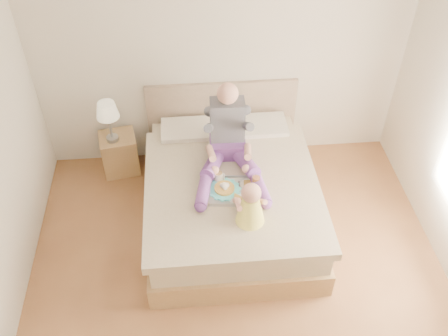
{
  "coord_description": "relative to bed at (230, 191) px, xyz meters",
  "views": [
    {
      "loc": [
        -0.38,
        -2.53,
        4.03
      ],
      "look_at": [
        -0.07,
        0.94,
        0.78
      ],
      "focal_mm": 40.0,
      "sensor_mm": 36.0,
      "label": 1
    }
  ],
  "objects": [
    {
      "name": "room",
      "position": [
        0.08,
        -1.08,
        1.19
      ],
      "size": [
        4.02,
        4.22,
        2.71
      ],
      "color": "brown",
      "rests_on": "ground"
    },
    {
      "name": "bed",
      "position": [
        0.0,
        0.0,
        0.0
      ],
      "size": [
        1.7,
        2.18,
        1.0
      ],
      "color": "olive",
      "rests_on": "ground"
    },
    {
      "name": "nightstand",
      "position": [
        -1.2,
        0.8,
        -0.07
      ],
      "size": [
        0.45,
        0.41,
        0.49
      ],
      "rotation": [
        0.0,
        0.0,
        0.16
      ],
      "color": "olive",
      "rests_on": "ground"
    },
    {
      "name": "lamp",
      "position": [
        -1.24,
        0.75,
        0.55
      ],
      "size": [
        0.24,
        0.24,
        0.5
      ],
      "color": "#ACAFB3",
      "rests_on": "nightstand"
    },
    {
      "name": "adult",
      "position": [
        -0.0,
        0.15,
        0.54
      ],
      "size": [
        0.72,
        1.02,
        0.85
      ],
      "rotation": [
        0.0,
        0.0,
        -0.03
      ],
      "color": "#623482",
      "rests_on": "bed"
    },
    {
      "name": "tray",
      "position": [
        0.02,
        -0.29,
        0.33
      ],
      "size": [
        0.53,
        0.44,
        0.14
      ],
      "rotation": [
        0.0,
        0.0,
        -0.11
      ],
      "color": "#ACAFB3",
      "rests_on": "bed"
    },
    {
      "name": "baby",
      "position": [
        0.11,
        -0.65,
        0.47
      ],
      "size": [
        0.29,
        0.4,
        0.44
      ],
      "rotation": [
        0.0,
        0.0,
        0.24
      ],
      "color": "#FBF24F",
      "rests_on": "bed"
    }
  ]
}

